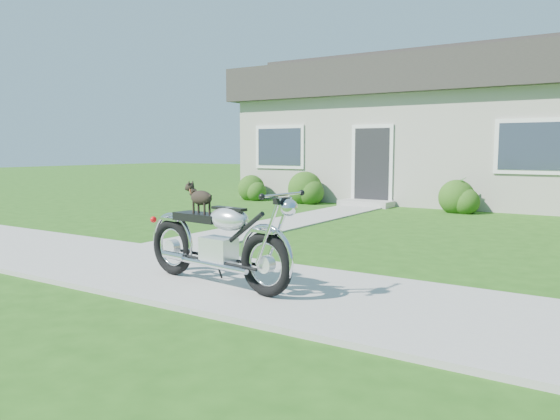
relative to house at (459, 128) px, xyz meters
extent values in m
plane|color=#235114|center=(0.00, -11.99, -2.16)|extent=(80.00, 80.00, 0.00)
cube|color=#9E9B93|center=(0.00, -11.99, -2.14)|extent=(24.00, 2.20, 0.04)
cube|color=#9E9B93|center=(-1.50, -6.99, -2.14)|extent=(1.20, 8.00, 0.03)
cube|color=#AEAB9D|center=(0.00, 0.01, -0.66)|extent=(12.00, 6.00, 3.00)
cube|color=#2D2B28|center=(0.00, 0.01, 1.34)|extent=(12.60, 6.60, 1.00)
cube|color=#2D2B28|center=(0.00, 0.01, 2.04)|extent=(12.60, 2.00, 0.60)
cube|color=black|center=(-1.50, -3.02, -1.11)|extent=(1.00, 0.06, 2.10)
cube|color=#9E9B93|center=(-1.50, -3.37, -2.08)|extent=(1.40, 0.70, 0.16)
cube|color=#2D3847|center=(-4.50, -3.02, -0.56)|extent=(1.70, 0.05, 1.30)
cube|color=#2D3847|center=(2.50, -3.02, -0.56)|extent=(1.70, 0.05, 1.30)
sphere|color=#295015|center=(-5.21, -3.49, -1.81)|extent=(0.82, 0.82, 0.82)
sphere|color=#295015|center=(0.93, -3.49, -1.79)|extent=(0.87, 0.87, 0.87)
sphere|color=#295015|center=(-3.32, -3.49, -1.74)|extent=(0.98, 0.98, 0.98)
imported|color=#185717|center=(-3.32, -3.44, -1.82)|extent=(0.80, 0.78, 0.68)
imported|color=#26701E|center=(0.95, -3.44, -1.73)|extent=(0.62, 0.62, 0.86)
torus|color=black|center=(1.40, -12.41, -1.78)|extent=(0.68, 0.20, 0.67)
torus|color=black|center=(-0.09, -12.21, -1.78)|extent=(0.68, 0.20, 0.67)
cube|color=silver|center=(0.70, -12.32, -1.73)|extent=(0.43, 0.29, 0.30)
ellipsoid|color=silver|center=(0.87, -12.34, -1.36)|extent=(0.54, 0.36, 0.26)
cube|color=black|center=(0.41, -12.28, -1.38)|extent=(0.68, 0.35, 0.09)
cube|color=silver|center=(1.40, -12.41, -1.44)|extent=(0.32, 0.18, 0.03)
cube|color=silver|center=(-0.09, -12.21, -1.44)|extent=(0.32, 0.18, 0.03)
cylinder|color=silver|center=(1.62, -12.44, -1.06)|extent=(0.11, 0.60, 0.03)
sphere|color=silver|center=(1.69, -12.45, -1.18)|extent=(0.19, 0.19, 0.17)
cylinder|color=silver|center=(0.69, -12.45, -1.86)|extent=(1.10, 0.21, 0.06)
ellipsoid|color=black|center=(0.44, -12.28, -1.16)|extent=(0.33, 0.19, 0.17)
sphere|color=black|center=(0.24, -12.25, -1.05)|extent=(0.11, 0.11, 0.10)
cylinder|color=black|center=(0.35, -12.23, -1.27)|extent=(0.03, 0.03, 0.13)
cylinder|color=black|center=(0.34, -12.30, -1.27)|extent=(0.03, 0.03, 0.13)
cylinder|color=black|center=(0.53, -12.26, -1.27)|extent=(0.03, 0.03, 0.13)
cylinder|color=black|center=(0.52, -12.33, -1.27)|extent=(0.03, 0.03, 0.13)
torus|color=#AE542E|center=(0.29, -12.26, -1.10)|extent=(0.06, 0.09, 0.08)
camera|label=1|loc=(4.46, -16.90, -0.62)|focal=35.00mm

